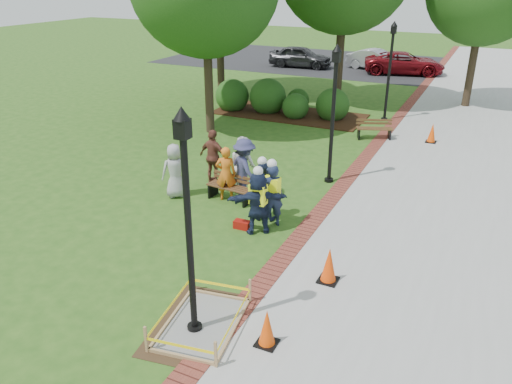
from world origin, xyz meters
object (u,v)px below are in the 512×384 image
at_px(wet_concrete_pad, 202,315).
at_px(cone_front, 267,328).
at_px(bench_near, 230,193).
at_px(hivis_worker_c, 262,188).
at_px(hivis_worker_b, 271,193).
at_px(hivis_worker_a, 258,200).
at_px(lamp_near, 188,211).

xyz_separation_m(wet_concrete_pad, cone_front, (1.32, 0.05, 0.13)).
bearing_deg(bench_near, hivis_worker_c, -25.80).
xyz_separation_m(cone_front, hivis_worker_b, (-1.82, 4.24, 0.56)).
xyz_separation_m(bench_near, hivis_worker_b, (1.72, -0.91, 0.68)).
distance_m(bench_near, cone_front, 6.25).
bearing_deg(cone_front, hivis_worker_b, 113.16).
bearing_deg(hivis_worker_b, cone_front, -66.84).
height_order(hivis_worker_a, hivis_worker_b, hivis_worker_b).
distance_m(hivis_worker_a, hivis_worker_b, 0.51).
relative_size(bench_near, hivis_worker_c, 0.81).
relative_size(bench_near, lamp_near, 0.34).
xyz_separation_m(bench_near, lamp_near, (2.15, -5.37, 2.24)).
distance_m(cone_front, hivis_worker_b, 4.65).
height_order(wet_concrete_pad, hivis_worker_b, hivis_worker_b).
height_order(wet_concrete_pad, cone_front, cone_front).
relative_size(hivis_worker_a, hivis_worker_b, 0.97).
xyz_separation_m(hivis_worker_a, hivis_worker_b, (0.15, 0.48, 0.02)).
distance_m(bench_near, hivis_worker_c, 1.61).
bearing_deg(bench_near, hivis_worker_a, -41.70).
height_order(cone_front, lamp_near, lamp_near).
bearing_deg(hivis_worker_a, lamp_near, -81.65).
relative_size(lamp_near, hivis_worker_a, 2.36).
xyz_separation_m(wet_concrete_pad, bench_near, (-2.21, 5.21, 0.01)).
distance_m(lamp_near, hivis_worker_c, 5.06).
height_order(bench_near, hivis_worker_a, hivis_worker_a).
distance_m(cone_front, hivis_worker_c, 5.06).
xyz_separation_m(lamp_near, hivis_worker_a, (-0.58, 3.97, -1.58)).
distance_m(bench_near, hivis_worker_b, 2.06).
bearing_deg(hivis_worker_a, wet_concrete_pad, -80.36).
bearing_deg(hivis_worker_c, hivis_worker_a, -72.19).
xyz_separation_m(bench_near, hivis_worker_a, (1.57, -1.40, 0.66)).
bearing_deg(lamp_near, hivis_worker_b, 95.51).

